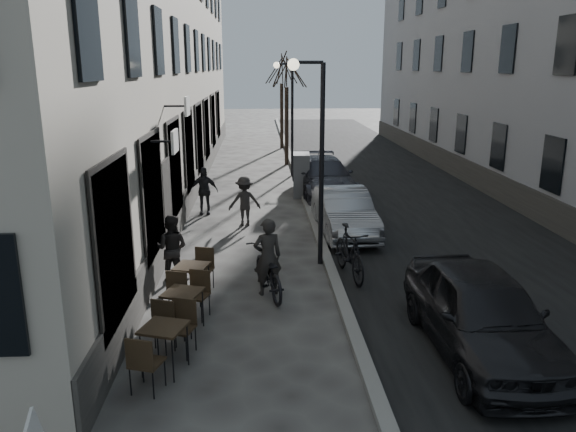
{
  "coord_description": "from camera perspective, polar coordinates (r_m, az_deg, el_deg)",
  "views": [
    {
      "loc": [
        -1.55,
        -7.56,
        4.92
      ],
      "look_at": [
        -0.93,
        4.06,
        1.8
      ],
      "focal_mm": 35.0,
      "sensor_mm": 36.0,
      "label": 1
    }
  ],
  "objects": [
    {
      "name": "car_near",
      "position": [
        10.45,
        19.08,
        -9.29
      ],
      "size": [
        1.88,
        4.53,
        1.53
      ],
      "primitive_type": "imported",
      "rotation": [
        0.0,
        0.0,
        0.02
      ],
      "color": "black",
      "rests_on": "ground"
    },
    {
      "name": "car_far",
      "position": [
        22.0,
        3.68,
        3.99
      ],
      "size": [
        2.46,
        5.16,
        1.45
      ],
      "primitive_type": "imported",
      "rotation": [
        0.0,
        0.0,
        0.09
      ],
      "color": "#34353E",
      "rests_on": "ground"
    },
    {
      "name": "pedestrian_mid",
      "position": [
        17.78,
        -4.42,
        1.53
      ],
      "size": [
        1.09,
        0.73,
        1.57
      ],
      "primitive_type": "imported",
      "rotation": [
        0.0,
        0.0,
        3.29
      ],
      "color": "#292624",
      "rests_on": "ground"
    },
    {
      "name": "bicycle",
      "position": [
        12.45,
        -2.07,
        -5.64
      ],
      "size": [
        1.18,
        2.13,
        1.06
      ],
      "primitive_type": "imported",
      "rotation": [
        0.0,
        0.0,
        3.39
      ],
      "color": "black",
      "rests_on": "ground"
    },
    {
      "name": "pedestrian_near",
      "position": [
        13.38,
        -11.73,
        -3.23
      ],
      "size": [
        0.89,
        0.76,
        1.61
      ],
      "primitive_type": "imported",
      "rotation": [
        0.0,
        0.0,
        2.93
      ],
      "color": "#272321",
      "rests_on": "ground"
    },
    {
      "name": "bistro_set_c",
      "position": [
        12.27,
        -9.73,
        -6.37
      ],
      "size": [
        0.86,
        1.68,
        0.96
      ],
      "rotation": [
        0.0,
        0.0,
        -0.27
      ],
      "color": "black",
      "rests_on": "ground"
    },
    {
      "name": "cyclist_rider",
      "position": [
        12.34,
        -2.09,
        -4.17
      ],
      "size": [
        0.72,
        0.56,
        1.74
      ],
      "primitive_type": "imported",
      "rotation": [
        0.0,
        0.0,
        3.39
      ],
      "color": "black",
      "rests_on": "ground"
    },
    {
      "name": "streetlamp_near",
      "position": [
        13.74,
        2.76,
        7.64
      ],
      "size": [
        0.9,
        0.28,
        5.09
      ],
      "color": "black",
      "rests_on": "ground"
    },
    {
      "name": "ground",
      "position": [
        9.15,
        7.54,
        -17.65
      ],
      "size": [
        120.0,
        120.0,
        0.0
      ],
      "primitive_type": "plane",
      "color": "#383533",
      "rests_on": "ground"
    },
    {
      "name": "bistro_set_a",
      "position": [
        9.67,
        -12.43,
        -12.59
      ],
      "size": [
        0.93,
        1.7,
        0.97
      ],
      "rotation": [
        0.0,
        0.0,
        -0.31
      ],
      "color": "black",
      "rests_on": "ground"
    },
    {
      "name": "streetlamp_far",
      "position": [
        25.66,
        0.05,
        11.08
      ],
      "size": [
        0.9,
        0.28,
        5.09
      ],
      "color": "black",
      "rests_on": "ground"
    },
    {
      "name": "moped",
      "position": [
        13.45,
        6.27,
        -3.71
      ],
      "size": [
        0.9,
        2.14,
        1.25
      ],
      "primitive_type": "imported",
      "rotation": [
        0.0,
        0.0,
        0.16
      ],
      "color": "black",
      "rests_on": "ground"
    },
    {
      "name": "kerb",
      "position": [
        24.12,
        1.18,
        3.39
      ],
      "size": [
        0.25,
        60.0,
        0.12
      ],
      "primitive_type": "cube",
      "color": "slate",
      "rests_on": "ground"
    },
    {
      "name": "bistro_set_b",
      "position": [
        10.97,
        -10.59,
        -9.07
      ],
      "size": [
        0.94,
        1.67,
        0.96
      ],
      "rotation": [
        0.0,
        0.0,
        -0.33
      ],
      "color": "black",
      "rests_on": "ground"
    },
    {
      "name": "tree_far",
      "position": [
        34.59,
        -0.66,
        14.59
      ],
      "size": [
        2.4,
        2.4,
        5.7
      ],
      "color": "black",
      "rests_on": "ground"
    },
    {
      "name": "road",
      "position": [
        24.67,
        9.68,
        3.3
      ],
      "size": [
        7.3,
        60.0,
        0.0
      ],
      "primitive_type": "cube",
      "color": "black",
      "rests_on": "ground"
    },
    {
      "name": "car_mid",
      "position": [
        16.91,
        5.73,
        0.41
      ],
      "size": [
        1.64,
        4.19,
        1.36
      ],
      "primitive_type": "imported",
      "rotation": [
        0.0,
        0.0,
        0.05
      ],
      "color": "gray",
      "rests_on": "ground"
    },
    {
      "name": "tree_near",
      "position": [
        28.6,
        -0.14,
        14.5
      ],
      "size": [
        2.4,
        2.4,
        5.7
      ],
      "color": "black",
      "rests_on": "ground"
    },
    {
      "name": "pedestrian_far",
      "position": [
        19.28,
        -8.55,
        2.55
      ],
      "size": [
        0.97,
        0.43,
        1.63
      ],
      "primitive_type": "imported",
      "rotation": [
        0.0,
        0.0,
        0.03
      ],
      "color": "black",
      "rests_on": "ground"
    },
    {
      "name": "utility_cabinet",
      "position": [
        21.79,
        1.36,
        4.2
      ],
      "size": [
        0.68,
        1.15,
        1.67
      ],
      "primitive_type": "cube",
      "rotation": [
        0.0,
        0.0,
        -0.06
      ],
      "color": "#5A5B5D",
      "rests_on": "ground"
    }
  ]
}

